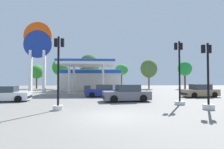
% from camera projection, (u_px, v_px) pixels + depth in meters
% --- Properties ---
extents(ground_plane, '(90.00, 90.00, 0.00)m').
position_uv_depth(ground_plane, '(110.00, 116.00, 9.38)').
color(ground_plane, slate).
rests_on(ground_plane, ground).
extents(gas_station, '(10.75, 13.62, 4.72)m').
position_uv_depth(gas_station, '(91.00, 79.00, 30.96)').
color(gas_station, beige).
rests_on(gas_station, ground).
extents(station_pole_sign, '(4.46, 0.56, 11.26)m').
position_uv_depth(station_pole_sign, '(38.00, 48.00, 26.84)').
color(station_pole_sign, white).
rests_on(station_pole_sign, ground).
extents(car_0, '(4.56, 2.43, 1.56)m').
position_uv_depth(car_0, '(127.00, 94.00, 15.68)').
color(car_0, black).
rests_on(car_0, ground).
extents(car_1, '(4.05, 1.91, 1.44)m').
position_uv_depth(car_1, '(103.00, 91.00, 19.65)').
color(car_1, black).
rests_on(car_1, ground).
extents(car_2, '(4.19, 2.28, 1.43)m').
position_uv_depth(car_2, '(6.00, 94.00, 15.45)').
color(car_2, black).
rests_on(car_2, ground).
extents(car_3, '(4.30, 2.28, 1.47)m').
position_uv_depth(car_3, '(199.00, 91.00, 19.36)').
color(car_3, black).
rests_on(car_3, ground).
extents(traffic_signal_0, '(0.66, 0.69, 4.94)m').
position_uv_depth(traffic_signal_0, '(58.00, 81.00, 11.26)').
color(traffic_signal_0, silver).
rests_on(traffic_signal_0, ground).
extents(traffic_signal_1, '(0.80, 0.80, 5.16)m').
position_uv_depth(traffic_signal_1, '(179.00, 82.00, 13.64)').
color(traffic_signal_1, silver).
rests_on(traffic_signal_1, ground).
extents(traffic_signal_2, '(0.75, 0.75, 4.55)m').
position_uv_depth(traffic_signal_2, '(208.00, 87.00, 11.47)').
color(traffic_signal_2, silver).
rests_on(traffic_signal_2, ground).
extents(tree_0, '(3.02, 3.02, 5.09)m').
position_uv_depth(tree_0, '(37.00, 72.00, 36.35)').
color(tree_0, brown).
rests_on(tree_0, ground).
extents(tree_1, '(3.32, 3.32, 6.46)m').
position_uv_depth(tree_1, '(60.00, 67.00, 36.15)').
color(tree_1, brown).
rests_on(tree_1, ground).
extents(tree_2, '(4.45, 4.45, 7.49)m').
position_uv_depth(tree_2, '(90.00, 64.00, 36.50)').
color(tree_2, brown).
rests_on(tree_2, ground).
extents(tree_3, '(2.89, 2.89, 5.39)m').
position_uv_depth(tree_3, '(122.00, 70.00, 37.21)').
color(tree_3, brown).
rests_on(tree_3, ground).
extents(tree_4, '(3.57, 3.57, 6.30)m').
position_uv_depth(tree_4, '(149.00, 69.00, 36.02)').
color(tree_4, brown).
rests_on(tree_4, ground).
extents(tree_5, '(2.88, 2.88, 5.91)m').
position_uv_depth(tree_5, '(185.00, 69.00, 36.10)').
color(tree_5, brown).
rests_on(tree_5, ground).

